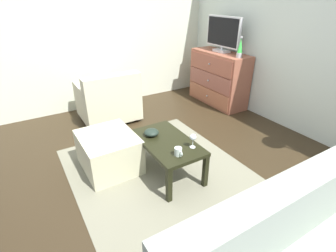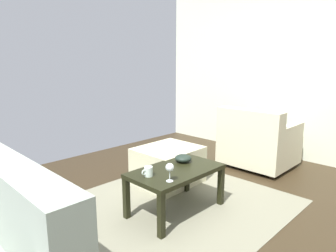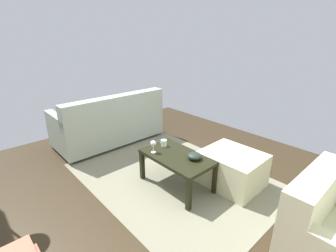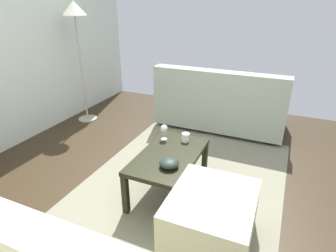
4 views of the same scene
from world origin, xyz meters
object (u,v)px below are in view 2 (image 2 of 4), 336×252
object	(u,v)px
bowl_decorative	(183,158)
armchair	(257,142)
coffee_table	(176,175)
ottoman	(168,165)
wine_glass	(170,168)
mug	(148,171)

from	to	relation	value
bowl_decorative	armchair	world-z (taller)	armchair
coffee_table	ottoman	world-z (taller)	ottoman
bowl_decorative	armchair	bearing A→B (deg)	179.64
coffee_table	armchair	distance (m)	1.70
wine_glass	bowl_decorative	size ratio (longest dim) A/B	0.94
bowl_decorative	mug	bearing A→B (deg)	4.36
ottoman	armchair	bearing A→B (deg)	160.18
coffee_table	armchair	xyz separation A→B (m)	(-1.70, -0.08, -0.03)
bowl_decorative	ottoman	size ratio (longest dim) A/B	0.24
wine_glass	bowl_decorative	xyz separation A→B (m)	(-0.45, -0.25, -0.08)
coffee_table	ottoman	xyz separation A→B (m)	(-0.44, -0.53, -0.15)
bowl_decorative	armchair	xyz separation A→B (m)	(-1.50, 0.01, -0.12)
coffee_table	bowl_decorative	world-z (taller)	bowl_decorative
bowl_decorative	armchair	size ratio (longest dim) A/B	0.19
bowl_decorative	ottoman	distance (m)	0.56
coffee_table	mug	world-z (taller)	mug
coffee_table	wine_glass	xyz separation A→B (m)	(0.25, 0.16, 0.17)
mug	bowl_decorative	bearing A→B (deg)	-175.64
armchair	ottoman	bearing A→B (deg)	-19.82
mug	bowl_decorative	distance (m)	0.50
bowl_decorative	ottoman	world-z (taller)	bowl_decorative
bowl_decorative	ottoman	bearing A→B (deg)	-118.32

